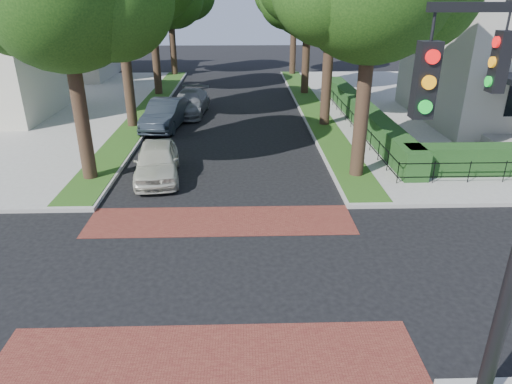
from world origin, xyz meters
TOP-DOWN VIEW (x-y plane):
  - ground at (0.00, 0.00)m, footprint 120.00×120.00m
  - crosswalk_far at (0.00, 3.20)m, footprint 9.00×2.20m
  - crosswalk_near at (0.00, -3.20)m, footprint 9.00×2.20m
  - grass_strip_ne at (5.40, 19.10)m, footprint 1.60×29.80m
  - grass_strip_nw at (-5.40, 19.10)m, footprint 1.60×29.80m
  - hedge_main_road at (7.70, 15.00)m, footprint 1.00×18.00m
  - fence_main_road at (6.90, 15.00)m, footprint 0.06×18.00m
  - house_left_far at (-15.49, 31.99)m, footprint 10.00×9.00m
  - parked_car_front at (-2.78, 7.24)m, footprint 2.28×4.55m
  - parked_car_middle at (-3.60, 14.93)m, footprint 2.30×5.07m
  - parked_car_rear at (-2.56, 18.18)m, footprint 2.44×5.19m

SIDE VIEW (x-z plane):
  - ground at x=0.00m, z-range 0.00..0.00m
  - crosswalk_far at x=0.00m, z-range 0.00..0.01m
  - crosswalk_near at x=0.00m, z-range 0.00..0.01m
  - grass_strip_ne at x=5.40m, z-range 0.15..0.17m
  - grass_strip_nw at x=-5.40m, z-range 0.15..0.17m
  - fence_main_road at x=6.90m, z-range 0.15..1.05m
  - parked_car_rear at x=-2.56m, z-range 0.00..1.46m
  - parked_car_front at x=-2.78m, z-range 0.00..1.49m
  - hedge_main_road at x=7.70m, z-range 0.15..1.35m
  - parked_car_middle at x=-3.60m, z-range 0.00..1.61m
  - house_left_far at x=-15.49m, z-range -0.03..10.11m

